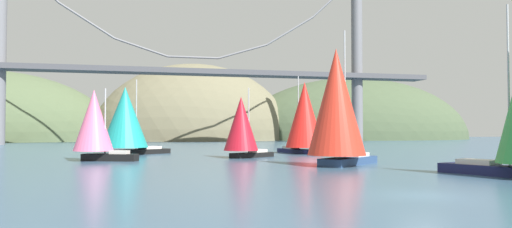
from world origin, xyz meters
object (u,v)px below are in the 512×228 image
at_px(sailboat_crimson_sail, 242,125).
at_px(channel_buoy, 510,157).
at_px(sailboat_scarlet_sail, 337,105).
at_px(sailboat_red_spinnaker, 304,116).
at_px(sailboat_pink_spinnaker, 95,122).
at_px(sailboat_teal_sail, 126,119).

relative_size(sailboat_crimson_sail, channel_buoy, 3.06).
distance_m(sailboat_scarlet_sail, sailboat_red_spinnaker, 23.03).
distance_m(sailboat_crimson_sail, sailboat_scarlet_sail, 15.68).
bearing_deg(sailboat_pink_spinnaker, channel_buoy, -14.47).
height_order(sailboat_crimson_sail, sailboat_scarlet_sail, sailboat_scarlet_sail).
xyz_separation_m(sailboat_scarlet_sail, sailboat_teal_sail, (-18.40, 25.35, -0.76)).
distance_m(sailboat_pink_spinnaker, sailboat_crimson_sail, 15.97).
bearing_deg(channel_buoy, sailboat_teal_sail, 149.22).
distance_m(sailboat_pink_spinnaker, sailboat_teal_sail, 12.59).
bearing_deg(sailboat_red_spinnaker, sailboat_pink_spinnaker, -160.28).
bearing_deg(sailboat_teal_sail, sailboat_crimson_sail, -39.69).
bearing_deg(sailboat_scarlet_sail, channel_buoy, 6.94).
height_order(sailboat_red_spinnaker, channel_buoy, sailboat_red_spinnaker).
bearing_deg(channel_buoy, sailboat_red_spinnaker, 127.17).
distance_m(sailboat_scarlet_sail, channel_buoy, 20.83).
height_order(sailboat_pink_spinnaker, sailboat_crimson_sail, sailboat_crimson_sail).
bearing_deg(channel_buoy, sailboat_scarlet_sail, -173.06).
bearing_deg(sailboat_crimson_sail, sailboat_teal_sail, 140.31).
height_order(sailboat_teal_sail, channel_buoy, sailboat_teal_sail).
height_order(sailboat_pink_spinnaker, sailboat_teal_sail, sailboat_teal_sail).
xyz_separation_m(sailboat_crimson_sail, sailboat_scarlet_sail, (5.45, -14.60, 1.70)).
relative_size(sailboat_pink_spinnaker, sailboat_red_spinnaker, 0.71).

